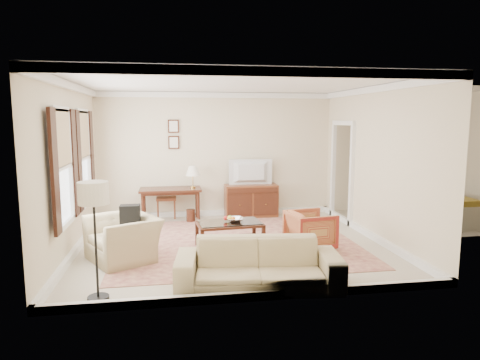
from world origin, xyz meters
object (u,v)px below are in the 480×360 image
object	(u,v)px
club_armchair	(123,231)
sideboard	(251,200)
sofa	(258,256)
coffee_table	(230,228)
striped_armchair	(310,228)
tv	(251,164)
writing_desk	(171,193)

from	to	relation	value
club_armchair	sideboard	bearing A→B (deg)	107.58
club_armchair	sofa	xyz separation A→B (m)	(1.93, -1.48, -0.05)
sideboard	coffee_table	bearing A→B (deg)	-109.12
striped_armchair	club_armchair	distance (m)	3.19
coffee_table	sideboard	bearing A→B (deg)	70.88
tv	coffee_table	xyz separation A→B (m)	(-0.85, -2.42, -0.87)
tv	writing_desk	bearing A→B (deg)	4.70
tv	sofa	xyz separation A→B (m)	(-0.70, -4.26, -0.81)
sideboard	striped_armchair	size ratio (longest dim) A/B	1.63
sideboard	club_armchair	size ratio (longest dim) A/B	1.12
sideboard	striped_armchair	world-z (taller)	sideboard
coffee_table	club_armchair	size ratio (longest dim) A/B	1.08
striped_armchair	tv	bearing A→B (deg)	2.88
writing_desk	tv	world-z (taller)	tv
coffee_table	striped_armchair	bearing A→B (deg)	-11.69
tv	sideboard	bearing A→B (deg)	-90.00
striped_armchair	club_armchair	size ratio (longest dim) A/B	0.69
sideboard	tv	bearing A→B (deg)	-90.00
striped_armchair	sofa	distance (m)	1.99
sofa	sideboard	bearing A→B (deg)	87.53
coffee_table	club_armchair	bearing A→B (deg)	-168.70
sideboard	striped_armchair	bearing A→B (deg)	-78.67
striped_armchair	coffee_table	bearing A→B (deg)	69.78
writing_desk	sofa	xyz separation A→B (m)	(1.17, -4.11, -0.20)
striped_armchair	sideboard	bearing A→B (deg)	2.80
writing_desk	coffee_table	size ratio (longest dim) A/B	1.14
tv	sofa	bearing A→B (deg)	80.62
sideboard	club_armchair	xyz separation A→B (m)	(-2.64, -2.80, 0.10)
sideboard	sofa	xyz separation A→B (m)	(-0.70, -4.28, 0.06)
writing_desk	tv	distance (m)	1.98
writing_desk	tv	bearing A→B (deg)	4.70
writing_desk	sideboard	size ratio (longest dim) A/B	1.11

